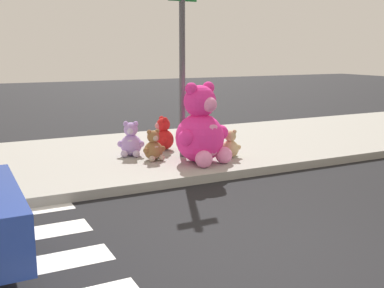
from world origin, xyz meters
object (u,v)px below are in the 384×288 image
plush_white (215,142)px  plush_teal (192,138)px  plush_red (163,137)px  plush_lavender (131,142)px  plush_tan (230,146)px  plush_brown (154,148)px  plush_pink_large (201,131)px  sign_pole (182,67)px

plush_white → plush_teal: size_ratio=0.80×
plush_red → plush_teal: 0.61m
plush_red → plush_lavender: (-0.75, -0.22, -0.01)m
plush_tan → plush_teal: size_ratio=0.87×
plush_tan → plush_brown: plush_brown is taller
plush_pink_large → plush_brown: bearing=141.9°
plush_tan → plush_lavender: size_ratio=0.80×
plush_white → plush_lavender: plush_lavender is taller
plush_pink_large → plush_tan: (0.69, 0.13, -0.37)m
plush_red → plush_tan: 1.48m
plush_pink_large → plush_red: bearing=98.6°
plush_teal → sign_pole: bearing=-135.0°
plush_tan → plush_teal: (-0.35, 0.89, 0.03)m
plush_tan → plush_lavender: (-1.64, 0.96, 0.05)m
plush_red → plush_brown: 0.91m
plush_red → plush_lavender: bearing=-163.8°
plush_white → plush_teal: 0.46m
plush_pink_large → plush_brown: 0.96m
plush_brown → plush_pink_large: bearing=-38.1°
plush_brown → plush_white: bearing=6.7°
plush_brown → plush_tan: bearing=-16.9°
plush_pink_large → plush_brown: plush_pink_large is taller
plush_tan → sign_pole: bearing=149.3°
plush_tan → plush_teal: 0.96m
plush_brown → plush_teal: bearing=24.3°
plush_white → plush_red: plush_red is taller
plush_lavender → plush_red: bearing=16.2°
sign_pole → plush_tan: bearing=-30.7°
sign_pole → plush_tan: (0.78, -0.46, -1.48)m
plush_red → plush_tan: size_ratio=1.29×
sign_pole → plush_brown: size_ratio=5.60×
plush_tan → plush_teal: bearing=111.7°
sign_pole → plush_lavender: size_ratio=4.78×
plush_pink_large → plush_red: (-0.20, 1.31, -0.30)m
plush_teal → plush_white: bearing=-41.4°
plush_white → plush_lavender: size_ratio=0.73×
plush_white → plush_red: bearing=145.8°
plush_white → plush_pink_large: bearing=-133.7°
plush_lavender → plush_brown: size_ratio=1.17×
plush_red → plush_lavender: plush_red is taller
plush_white → plush_lavender: (-1.63, 0.38, 0.07)m
plush_brown → plush_red: bearing=56.5°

